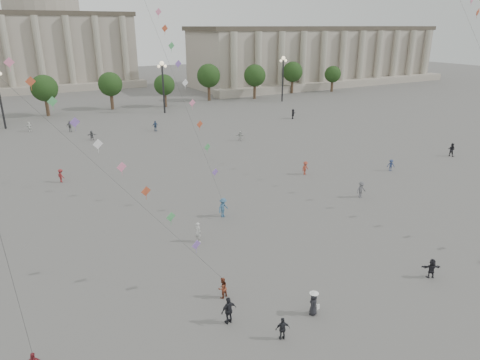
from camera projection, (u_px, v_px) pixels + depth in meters
ground at (322, 329)px, 26.19m from camera, size 360.00×360.00×0.00m
hall_east at (319, 56)px, 134.73m from camera, size 84.00×26.22×17.20m
hall_central at (46, 37)px, 127.44m from camera, size 48.30×34.30×35.50m
tree_row at (81, 87)px, 88.40m from camera, size 137.12×5.12×8.00m
lamp_post_mid_east at (163, 78)px, 88.03m from camera, size 2.00×0.90×10.65m
lamp_post_far_east at (283, 70)px, 101.75m from camera, size 2.00×0.90×10.65m
person_crowd_0 at (155, 126)px, 74.77m from camera, size 1.13×0.62×1.82m
person_crowd_3 at (432, 268)px, 31.25m from camera, size 1.46×1.06×1.52m
person_crowd_4 at (29, 127)px, 74.41m from camera, size 1.59×1.41×1.74m
person_crowd_6 at (361, 190)px, 45.82m from camera, size 1.18×0.69×1.81m
person_crowd_7 at (240, 136)px, 68.59m from camera, size 1.29×1.35×1.53m
person_crowd_8 at (305, 168)px, 52.93m from camera, size 1.23×0.89×1.71m
person_crowd_9 at (293, 114)px, 84.75m from camera, size 1.71×1.57×1.90m
person_crowd_12 at (92, 135)px, 68.96m from camera, size 1.51×0.82×1.56m
person_crowd_13 at (198, 232)px, 36.43m from camera, size 0.63×0.77×1.81m
person_crowd_14 at (391, 165)px, 54.33m from camera, size 1.11×1.00×1.50m
person_crowd_15 at (452, 150)px, 60.45m from camera, size 0.94×1.07×1.87m
person_crowd_16 at (70, 126)px, 74.28m from camera, size 1.18×0.59×1.93m
person_crowd_17 at (61, 176)px, 50.39m from camera, size 1.00×1.20×1.61m
tourist_1 at (283, 329)px, 25.08m from camera, size 0.93×0.61×1.48m
tourist_4 at (229, 310)px, 26.41m from camera, size 1.12×0.57×1.84m
kite_flyer_0 at (222, 288)px, 28.96m from camera, size 0.86×0.75×1.51m
kite_flyer_1 at (223, 208)px, 41.17m from camera, size 1.43×1.15×1.93m
hat_person at (314, 303)px, 27.24m from camera, size 0.91×0.85×1.69m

